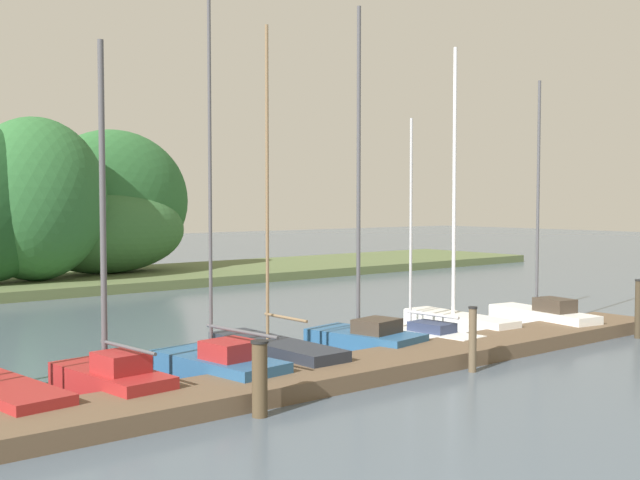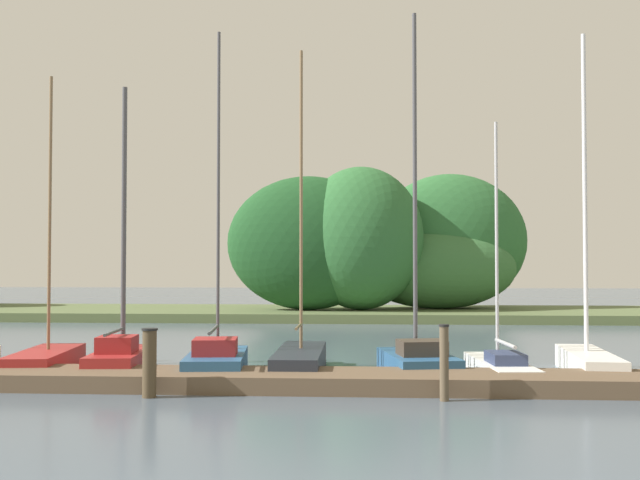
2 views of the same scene
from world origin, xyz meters
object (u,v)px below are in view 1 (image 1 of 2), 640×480
(sailboat_8, at_px, (362,334))
(mooring_piling_3, at_px, (473,339))
(sailboat_9, at_px, (415,333))
(sailboat_11, at_px, (541,315))
(sailboat_6, at_px, (216,364))
(sailboat_10, at_px, (456,318))
(sailboat_5, at_px, (109,375))
(mooring_piling_2, at_px, (260,378))
(mooring_piling_4, at_px, (638,309))
(sailboat_7, at_px, (271,350))

(sailboat_8, xyz_separation_m, mooring_piling_3, (0.32, -3.18, 0.29))
(sailboat_9, relative_size, sailboat_11, 0.82)
(sailboat_6, xyz_separation_m, mooring_piling_3, (4.82, -2.66, 0.33))
(sailboat_8, relative_size, sailboat_10, 1.06)
(sailboat_8, height_order, sailboat_10, sailboat_8)
(sailboat_11, bearing_deg, sailboat_10, 71.24)
(sailboat_8, height_order, sailboat_11, sailboat_8)
(sailboat_6, xyz_separation_m, sailboat_10, (8.44, 0.97, 0.03))
(mooring_piling_3, bearing_deg, sailboat_5, 158.37)
(mooring_piling_2, xyz_separation_m, mooring_piling_3, (5.59, 0.00, 0.05))
(sailboat_8, bearing_deg, sailboat_5, 82.47)
(sailboat_6, xyz_separation_m, mooring_piling_4, (11.54, -2.75, 0.41))
(sailboat_8, distance_m, mooring_piling_3, 3.21)
(sailboat_6, relative_size, sailboat_11, 1.11)
(sailboat_6, distance_m, sailboat_10, 8.50)
(mooring_piling_2, bearing_deg, sailboat_5, 117.80)
(mooring_piling_3, bearing_deg, mooring_piling_4, -0.77)
(sailboat_6, relative_size, mooring_piling_4, 4.96)
(sailboat_7, xyz_separation_m, sailboat_11, (8.89, -0.88, 0.06))
(sailboat_6, bearing_deg, mooring_piling_4, -110.00)
(mooring_piling_2, height_order, mooring_piling_4, mooring_piling_4)
(mooring_piling_2, distance_m, mooring_piling_3, 5.59)
(mooring_piling_4, bearing_deg, sailboat_6, 166.59)
(sailboat_5, relative_size, sailboat_8, 0.80)
(sailboat_7, bearing_deg, mooring_piling_3, -138.72)
(mooring_piling_3, xyz_separation_m, mooring_piling_4, (6.72, -0.09, 0.08))
(sailboat_7, bearing_deg, sailboat_6, 108.51)
(sailboat_5, height_order, sailboat_6, sailboat_6)
(sailboat_5, distance_m, mooring_piling_3, 7.61)
(sailboat_8, bearing_deg, mooring_piling_2, 110.40)
(mooring_piling_2, relative_size, mooring_piling_3, 0.93)
(sailboat_5, xyz_separation_m, sailboat_8, (6.75, 0.38, -0.02))
(sailboat_7, xyz_separation_m, mooring_piling_2, (-2.60, -3.31, 0.32))
(sailboat_11, xyz_separation_m, mooring_piling_4, (0.82, -2.52, 0.39))
(sailboat_9, height_order, sailboat_11, sailboat_11)
(sailboat_10, height_order, sailboat_11, sailboat_10)
(sailboat_7, relative_size, mooring_piling_4, 4.78)
(sailboat_5, height_order, mooring_piling_2, sailboat_5)
(sailboat_8, height_order, sailboat_9, sailboat_8)
(sailboat_5, xyz_separation_m, mooring_piling_3, (7.07, -2.80, 0.26))
(mooring_piling_3, bearing_deg, sailboat_9, 64.21)
(sailboat_9, distance_m, sailboat_10, 2.13)
(sailboat_5, relative_size, mooring_piling_4, 4.20)
(sailboat_7, relative_size, sailboat_9, 1.30)
(mooring_piling_2, bearing_deg, sailboat_10, 21.53)
(sailboat_7, height_order, sailboat_10, sailboat_10)
(mooring_piling_2, bearing_deg, sailboat_9, 24.08)
(sailboat_7, bearing_deg, sailboat_5, 96.12)
(sailboat_5, xyz_separation_m, sailboat_10, (10.69, 0.82, -0.04))
(sailboat_7, relative_size, sailboat_8, 0.91)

